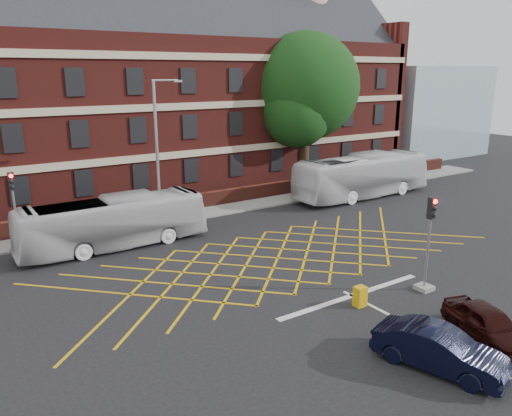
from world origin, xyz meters
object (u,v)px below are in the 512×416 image
car_maroon (488,324)px  deciduous_tree (305,94)px  car_navy (439,349)px  bus_left (113,222)px  traffic_light_far (16,218)px  traffic_light_near (427,253)px  utility_cabinet (360,296)px  street_lamp (160,181)px  bus_right (363,176)px

car_maroon → deciduous_tree: deciduous_tree is taller
car_navy → deciduous_tree: (14.46, 25.04, 6.90)m
bus_left → traffic_light_far: (-4.47, 2.66, 0.33)m
bus_left → traffic_light_near: bearing=-143.6°
bus_left → deciduous_tree: 21.79m
car_maroon → traffic_light_far: size_ratio=0.88×
bus_left → utility_cabinet: bus_left is taller
bus_left → car_navy: 18.15m
car_navy → traffic_light_near: 6.40m
car_maroon → traffic_light_near: (1.69, 4.08, 1.12)m
car_maroon → street_lamp: street_lamp is taller
traffic_light_far → utility_cabinet: traffic_light_far is taller
traffic_light_far → deciduous_tree: bearing=11.7°
car_navy → street_lamp: size_ratio=0.47×
utility_cabinet → street_lamp: bearing=101.2°
bus_right → traffic_light_far: size_ratio=2.81×
bus_right → car_maroon: (-11.77, -17.99, -1.03)m
bus_left → bus_right: bus_right is taller
traffic_light_far → street_lamp: bearing=-9.8°
bus_left → utility_cabinet: 14.18m
car_maroon → traffic_light_near: bearing=83.9°
car_navy → bus_left: bearing=87.9°
traffic_light_near → utility_cabinet: bearing=172.8°
bus_right → traffic_light_far: bearing=85.0°
traffic_light_far → street_lamp: street_lamp is taller
car_navy → car_maroon: (2.99, 0.15, -0.06)m
traffic_light_far → car_navy: bearing=-64.8°
bus_left → utility_cabinet: bearing=-154.2°
bus_right → street_lamp: size_ratio=1.33×
utility_cabinet → traffic_light_near: bearing=-7.2°
bus_right → car_maroon: bus_right is taller
bus_left → street_lamp: size_ratio=1.14×
deciduous_tree → street_lamp: 17.87m
traffic_light_near → street_lamp: street_lamp is taller
traffic_light_near → traffic_light_far: bearing=131.7°
car_navy → car_maroon: size_ratio=1.12×
traffic_light_far → bus_left: bearing=-30.8°
deciduous_tree → bus_right: bearing=-87.5°
deciduous_tree → street_lamp: size_ratio=1.42×
street_lamp → traffic_light_far: bearing=170.2°
deciduous_tree → traffic_light_far: 25.13m
bus_right → utility_cabinet: size_ratio=14.01×
traffic_light_far → utility_cabinet: 18.75m
car_navy → traffic_light_near: (4.68, 4.23, 1.07)m
car_maroon → traffic_light_near: 4.55m
deciduous_tree → utility_cabinet: 25.37m
bus_left → street_lamp: 3.98m
bus_left → traffic_light_far: traffic_light_far is taller
bus_right → deciduous_tree: deciduous_tree is taller
car_navy → traffic_light_near: traffic_light_near is taller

